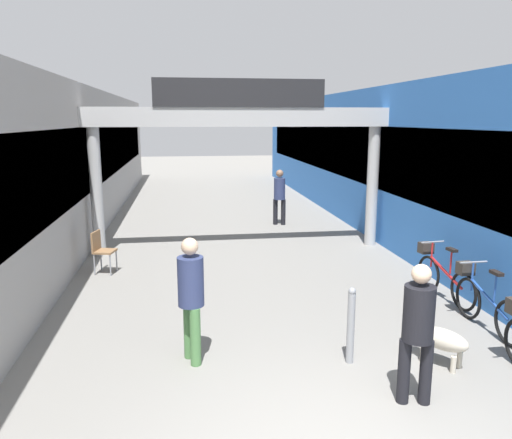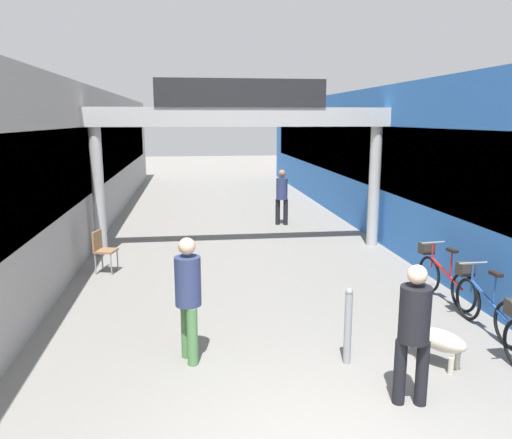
% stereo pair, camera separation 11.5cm
% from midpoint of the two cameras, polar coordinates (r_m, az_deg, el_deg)
% --- Properties ---
extents(storefront_left, '(3.00, 26.00, 3.97)m').
position_cam_midpoint_polar(storefront_left, '(15.17, -22.96, 6.09)').
color(storefront_left, '#9E9993').
rests_on(storefront_left, ground_plane).
extents(storefront_right, '(3.00, 26.00, 3.97)m').
position_cam_midpoint_polar(storefront_right, '(15.99, 15.32, 6.82)').
color(storefront_right, blue).
rests_on(storefront_right, ground_plane).
extents(arcade_sign_gateway, '(7.40, 0.47, 4.07)m').
position_cam_midpoint_polar(arcade_sign_gateway, '(11.93, -2.19, 10.16)').
color(arcade_sign_gateway, '#B2B2B2').
rests_on(arcade_sign_gateway, ground_plane).
extents(pedestrian_with_dog, '(0.41, 0.41, 1.63)m').
position_cam_midpoint_polar(pedestrian_with_dog, '(5.87, 17.48, -11.50)').
color(pedestrian_with_dog, black).
rests_on(pedestrian_with_dog, ground_plane).
extents(pedestrian_companion, '(0.43, 0.43, 1.68)m').
position_cam_midpoint_polar(pedestrian_companion, '(6.58, -7.94, -8.22)').
color(pedestrian_companion, '#4C7F47').
rests_on(pedestrian_companion, ground_plane).
extents(pedestrian_carrying_crate, '(0.43, 0.43, 1.67)m').
position_cam_midpoint_polar(pedestrian_carrying_crate, '(15.05, 2.48, 2.99)').
color(pedestrian_carrying_crate, black).
rests_on(pedestrian_carrying_crate, ground_plane).
extents(dog_on_leash, '(0.67, 0.78, 0.57)m').
position_cam_midpoint_polar(dog_on_leash, '(7.08, 19.61, -12.59)').
color(dog_on_leash, beige).
rests_on(dog_on_leash, ground_plane).
extents(bicycle_blue_second, '(0.46, 1.69, 0.98)m').
position_cam_midpoint_polar(bicycle_blue_second, '(8.43, 24.22, -8.50)').
color(bicycle_blue_second, black).
rests_on(bicycle_blue_second, ground_plane).
extents(bicycle_red_third, '(0.46, 1.69, 0.98)m').
position_cam_midpoint_polar(bicycle_red_third, '(9.52, 20.13, -5.94)').
color(bicycle_red_third, black).
rests_on(bicycle_red_third, ground_plane).
extents(bollard_post_metal, '(0.10, 0.10, 1.04)m').
position_cam_midpoint_polar(bollard_post_metal, '(6.75, 10.29, -11.76)').
color(bollard_post_metal, gray).
rests_on(bollard_post_metal, ground_plane).
extents(cafe_chair_wood_nearer, '(0.49, 0.49, 0.89)m').
position_cam_midpoint_polar(cafe_chair_wood_nearer, '(10.85, -17.59, -3.11)').
color(cafe_chair_wood_nearer, gray).
rests_on(cafe_chair_wood_nearer, ground_plane).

